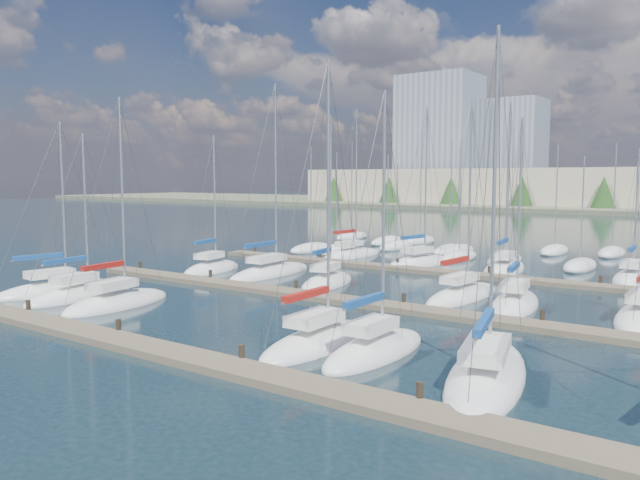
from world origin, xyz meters
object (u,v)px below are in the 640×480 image
Objects in this scene: sailboat_q at (632,279)px; sailboat_j at (327,282)px; sailboat_e at (375,350)px; sailboat_i at (270,272)px; sailboat_n at (352,255)px; sailboat_a at (56,290)px; sailboat_k at (462,295)px; sailboat_c at (117,303)px; sailboat_l at (515,304)px; sailboat_b at (80,295)px; sailboat_p at (505,268)px; sailboat_o at (420,263)px; sailboat_d at (320,341)px; sailboat_f at (487,376)px; sailboat_h at (212,269)px.

sailboat_j reaches higher than sailboat_q.
sailboat_e is 0.77× the size of sailboat_i.
sailboat_a is (-5.82, -27.32, -0.02)m from sailboat_n.
sailboat_n is 13.09m from sailboat_i.
sailboat_i reaches higher than sailboat_k.
sailboat_c reaches higher than sailboat_l.
sailboat_c is 1.18× the size of sailboat_b.
sailboat_j is at bearing -127.40° from sailboat_p.
sailboat_o is 1.19× the size of sailboat_j.
sailboat_d is 0.97× the size of sailboat_f.
sailboat_d is at bearing -118.09° from sailboat_l.
sailboat_j reaches higher than sailboat_b.
sailboat_e is at bearing -78.90° from sailboat_k.
sailboat_o reaches higher than sailboat_h.
sailboat_p reaches higher than sailboat_b.
sailboat_f is (23.02, -0.59, -0.00)m from sailboat_c.
sailboat_i reaches higher than sailboat_b.
sailboat_f is at bearing -4.00° from sailboat_d.
sailboat_o is at bearing 129.79° from sailboat_k.
sailboat_d reaches higher than sailboat_k.
sailboat_p is at bearing 58.72° from sailboat_a.
sailboat_f is at bearing -93.14° from sailboat_q.
sailboat_b is 0.94× the size of sailboat_l.
sailboat_p reaches higher than sailboat_f.
sailboat_n reaches higher than sailboat_o.
sailboat_l is (19.79, -1.06, -0.01)m from sailboat_i.
sailboat_j is at bearing -142.84° from sailboat_q.
sailboat_e is at bearing -89.84° from sailboat_p.
sailboat_l is at bearing 27.43° from sailboat_c.
sailboat_j is 9.90m from sailboat_k.
sailboat_i is (-23.82, -13.07, 0.01)m from sailboat_q.
sailboat_e is at bearing 5.72° from sailboat_a.
sailboat_d is 32.12m from sailboat_n.
sailboat_d reaches higher than sailboat_b.
sailboat_h is at bearing -155.65° from sailboat_q.
sailboat_h is 0.79× the size of sailboat_n.
sailboat_e is 1.14× the size of sailboat_q.
sailboat_o reaches higher than sailboat_b.
sailboat_l is (23.48, 13.34, 0.00)m from sailboat_b.
sailboat_a is at bearing -118.29° from sailboat_i.
sailboat_j is at bearing 51.66° from sailboat_a.
sailboat_f is at bearing -7.06° from sailboat_b.
sailboat_o is 15.32m from sailboat_k.
sailboat_n is 1.42× the size of sailboat_q.
sailboat_n is 24.56m from sailboat_q.
sailboat_i reaches higher than sailboat_c.
sailboat_a is at bearing -146.60° from sailboat_j.
sailboat_i is at bearing 157.15° from sailboat_j.
sailboat_o is (-8.22, 26.67, 0.00)m from sailboat_d.
sailboat_h is 24.90m from sailboat_l.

